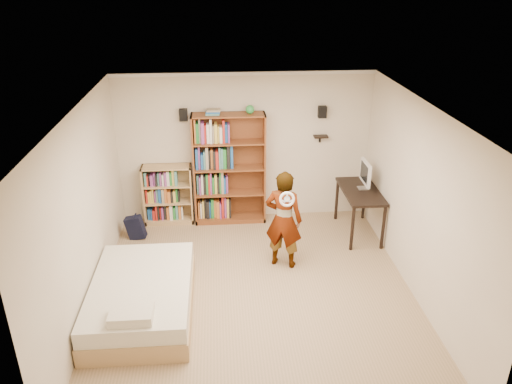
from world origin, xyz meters
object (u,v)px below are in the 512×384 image
computer_desk (359,212)px  person (284,220)px  daybed (142,293)px  low_bookshelf (168,195)px  tall_bookshelf (229,169)px

computer_desk → person: size_ratio=0.77×
daybed → person: size_ratio=1.30×
low_bookshelf → tall_bookshelf: bearing=-1.1°
daybed → person: 2.35m
tall_bookshelf → daybed: tall_bookshelf is taller
computer_desk → daybed: computer_desk is taller
low_bookshelf → daybed: low_bookshelf is taller
daybed → low_bookshelf: bearing=86.6°
low_bookshelf → computer_desk: (3.33, -0.70, -0.14)m
low_bookshelf → person: bearing=-40.4°
computer_desk → person: (-1.45, -0.91, 0.38)m
computer_desk → person: bearing=-147.9°
tall_bookshelf → computer_desk: (2.22, -0.67, -0.60)m
low_bookshelf → daybed: 2.66m
daybed → person: (2.05, 1.04, 0.49)m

